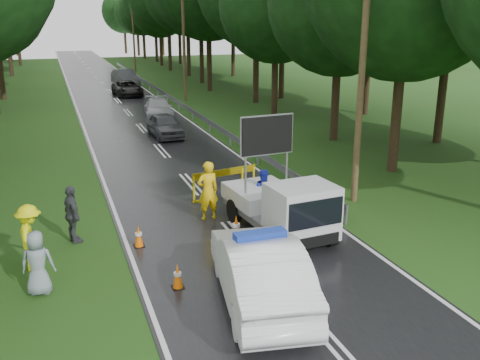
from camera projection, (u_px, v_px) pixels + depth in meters
name	position (u px, v px, depth m)	size (l,w,h in m)	color
ground	(240.00, 240.00, 16.44)	(160.00, 160.00, 0.00)	#214112
road	(117.00, 101.00, 43.49)	(7.00, 140.00, 0.02)	black
guardrail	(163.00, 93.00, 44.21)	(0.12, 60.06, 0.70)	gray
utility_pole_near	(363.00, 62.00, 18.42)	(1.40, 0.24, 10.00)	#4C3923
utility_pole_mid	(184.00, 37.00, 41.86)	(1.40, 0.24, 10.00)	#4C3923
utility_pole_far	(133.00, 29.00, 65.30)	(1.40, 0.24, 10.00)	#4C3923
police_sedan	(260.00, 270.00, 12.64)	(2.55, 5.23, 1.82)	white
work_truck	(283.00, 206.00, 16.48)	(2.38, 4.66, 3.59)	gray
barrier	(225.00, 176.00, 20.06)	(2.65, 0.59, 1.11)	yellow
officer	(208.00, 191.00, 17.81)	(0.74, 0.48, 2.02)	yellow
civilian	(265.00, 194.00, 18.06)	(0.82, 0.64, 1.68)	#18249F
bystander_left	(30.00, 238.00, 14.28)	(1.18, 0.68, 1.83)	#FBFF0D
bystander_mid	(72.00, 214.00, 16.00)	(1.05, 0.44, 1.79)	#3F4147
bystander_right	(38.00, 263.00, 13.01)	(0.80, 0.52, 1.65)	gray
queue_car_first	(165.00, 125.00, 30.36)	(1.55, 3.85, 1.31)	#42444A
queue_car_second	(158.00, 108.00, 36.04)	(1.78, 4.37, 1.27)	#A8ACB0
queue_car_third	(127.00, 88.00, 46.09)	(2.12, 4.61, 1.28)	black
queue_car_fourth	(125.00, 78.00, 52.10)	(1.75, 5.01, 1.65)	#3D4044
cone_near_left	(178.00, 277.00, 13.41)	(0.31, 0.31, 0.67)	black
cone_center	(236.00, 228.00, 16.29)	(0.39, 0.39, 0.82)	black
cone_far	(240.00, 194.00, 19.45)	(0.38, 0.38, 0.80)	black
cone_left_mid	(139.00, 236.00, 15.84)	(0.32, 0.32, 0.69)	black
cone_right	(292.00, 195.00, 19.34)	(0.38, 0.38, 0.80)	black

